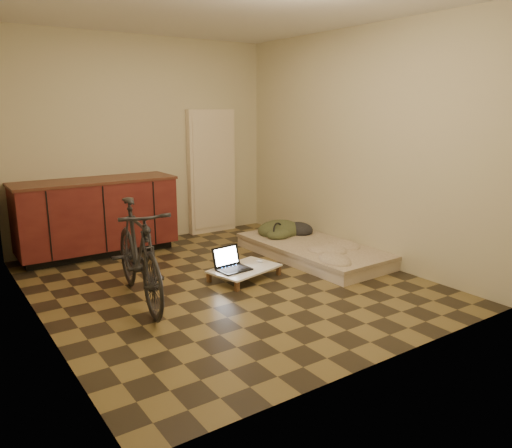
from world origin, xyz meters
TOP-DOWN VIEW (x-y plane):
  - room_shell at (0.00, 0.00)m, footprint 3.50×4.00m
  - cabinets at (-0.75, 1.70)m, footprint 1.84×0.62m
  - appliance_panel at (0.95, 1.94)m, footprint 0.70×0.10m
  - bicycle at (-0.90, 0.00)m, footprint 0.68×1.61m
  - futon at (1.30, 0.17)m, footprint 0.95×1.91m
  - clothing_pile at (1.33, 0.76)m, footprint 0.63×0.53m
  - headphones at (1.14, 0.64)m, footprint 0.32×0.31m
  - lap_desk at (0.22, -0.01)m, footprint 0.79×0.61m
  - laptop at (0.09, 0.03)m, footprint 0.34×0.31m
  - mouse at (0.46, 0.06)m, footprint 0.07×0.10m

SIDE VIEW (x-z plane):
  - futon at x=1.30m, z-range 0.00..0.16m
  - lap_desk at x=0.22m, z-range 0.04..0.16m
  - mouse at x=0.46m, z-range 0.12..0.15m
  - laptop at x=0.09m, z-range 0.05..0.27m
  - headphones at x=1.14m, z-range 0.16..0.33m
  - clothing_pile at x=1.33m, z-range 0.16..0.41m
  - cabinets at x=-0.75m, z-range 0.01..0.92m
  - bicycle at x=-0.90m, z-range 0.00..1.01m
  - appliance_panel at x=0.95m, z-range 0.00..1.70m
  - room_shell at x=0.00m, z-range 0.00..2.60m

